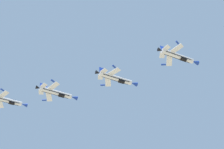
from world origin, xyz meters
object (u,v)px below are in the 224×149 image
(fighter_jet_left_outer, at_px, (57,93))
(fighter_jet_right_outer, at_px, (7,100))
(fighter_jet_left_wing, at_px, (178,56))
(fighter_jet_right_wing, at_px, (116,78))

(fighter_jet_left_outer, relative_size, fighter_jet_right_outer, 1.00)
(fighter_jet_left_wing, height_order, fighter_jet_right_outer, fighter_jet_right_outer)
(fighter_jet_right_wing, relative_size, fighter_jet_left_outer, 1.00)
(fighter_jet_left_wing, relative_size, fighter_jet_left_outer, 1.00)
(fighter_jet_right_wing, height_order, fighter_jet_left_outer, fighter_jet_left_outer)
(fighter_jet_left_wing, height_order, fighter_jet_right_wing, fighter_jet_left_wing)
(fighter_jet_left_wing, bearing_deg, fighter_jet_left_outer, -136.22)
(fighter_jet_left_wing, relative_size, fighter_jet_right_wing, 1.00)
(fighter_jet_right_wing, height_order, fighter_jet_right_outer, fighter_jet_right_outer)
(fighter_jet_left_wing, xyz_separation_m, fighter_jet_left_outer, (-45.36, 5.93, -2.73))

